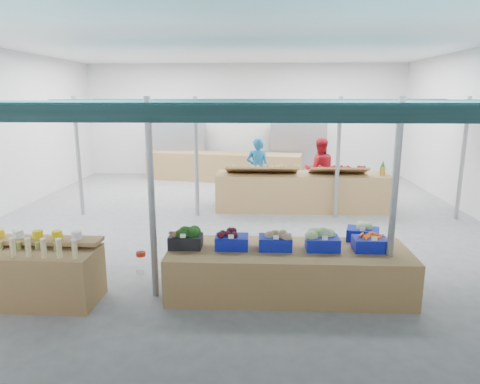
% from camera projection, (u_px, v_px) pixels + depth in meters
% --- Properties ---
extents(floor, '(13.00, 13.00, 0.00)m').
position_uv_depth(floor, '(235.00, 222.00, 10.45)').
color(floor, slate).
rests_on(floor, ground).
extents(hall, '(13.00, 13.00, 13.00)m').
position_uv_depth(hall, '(238.00, 110.00, 11.27)').
color(hall, silver).
rests_on(hall, ground).
extents(pole_grid, '(10.00, 4.60, 3.00)m').
position_uv_depth(pole_grid, '(268.00, 159.00, 8.31)').
color(pole_grid, gray).
rests_on(pole_grid, floor).
extents(awnings, '(9.50, 7.08, 0.30)m').
position_uv_depth(awnings, '(269.00, 108.00, 8.10)').
color(awnings, '#0A282A').
rests_on(awnings, pole_grid).
extents(back_shelving_left, '(2.00, 0.50, 2.00)m').
position_uv_depth(back_shelving_left, '(178.00, 150.00, 16.19)').
color(back_shelving_left, '#B23F33').
rests_on(back_shelving_left, floor).
extents(back_shelving_right, '(2.00, 0.50, 2.00)m').
position_uv_depth(back_shelving_right, '(298.00, 151.00, 15.98)').
color(back_shelving_right, '#B23F33').
rests_on(back_shelving_right, floor).
extents(bottle_shelf, '(1.82, 1.13, 1.08)m').
position_uv_depth(bottle_shelf, '(37.00, 273.00, 6.33)').
color(bottle_shelf, olive).
rests_on(bottle_shelf, floor).
extents(veg_counter, '(3.67, 1.23, 0.71)m').
position_uv_depth(veg_counter, '(288.00, 271.00, 6.61)').
color(veg_counter, olive).
rests_on(veg_counter, floor).
extents(fruit_counter, '(4.57, 1.10, 0.98)m').
position_uv_depth(fruit_counter, '(302.00, 192.00, 11.48)').
color(fruit_counter, olive).
rests_on(fruit_counter, floor).
extents(far_counter, '(5.68, 2.09, 1.00)m').
position_uv_depth(far_counter, '(224.00, 167.00, 15.49)').
color(far_counter, olive).
rests_on(far_counter, floor).
extents(vendor_left, '(0.67, 0.44, 1.83)m').
position_uv_depth(vendor_left, '(258.00, 169.00, 12.51)').
color(vendor_left, '#1A66AB').
rests_on(vendor_left, floor).
extents(vendor_right, '(0.89, 0.69, 1.83)m').
position_uv_depth(vendor_right, '(319.00, 169.00, 12.43)').
color(vendor_right, red).
rests_on(vendor_right, floor).
extents(crate_broccoli, '(0.50, 0.40, 0.35)m').
position_uv_depth(crate_broccoli, '(186.00, 238.00, 6.57)').
color(crate_broccoli, black).
rests_on(crate_broccoli, veg_counter).
extents(crate_beets, '(0.50, 0.40, 0.29)m').
position_uv_depth(crate_beets, '(232.00, 240.00, 6.54)').
color(crate_beets, '#0E189B').
rests_on(crate_beets, veg_counter).
extents(crate_celeriac, '(0.50, 0.40, 0.31)m').
position_uv_depth(crate_celeriac, '(275.00, 240.00, 6.51)').
color(crate_celeriac, '#0E189B').
rests_on(crate_celeriac, veg_counter).
extents(crate_cabbage, '(0.50, 0.40, 0.35)m').
position_uv_depth(crate_cabbage, '(322.00, 240.00, 6.47)').
color(crate_cabbage, '#0E189B').
rests_on(crate_cabbage, veg_counter).
extents(crate_carrots, '(0.50, 0.40, 0.29)m').
position_uv_depth(crate_carrots, '(370.00, 243.00, 6.45)').
color(crate_carrots, '#0E189B').
rests_on(crate_carrots, veg_counter).
extents(sparrow, '(0.12, 0.09, 0.11)m').
position_uv_depth(sparrow, '(173.00, 235.00, 6.43)').
color(sparrow, brown).
rests_on(sparrow, crate_broccoli).
extents(pole_ribbon, '(0.12, 0.12, 0.28)m').
position_uv_depth(pole_ribbon, '(141.00, 256.00, 5.25)').
color(pole_ribbon, '#AA1E0B').
rests_on(pole_ribbon, pole_grid).
extents(apple_heap_yellow, '(1.90, 0.71, 0.27)m').
position_uv_depth(apple_heap_yellow, '(262.00, 168.00, 11.28)').
color(apple_heap_yellow, '#997247').
rests_on(apple_heap_yellow, fruit_counter).
extents(apple_heap_red, '(1.50, 0.70, 0.27)m').
position_uv_depth(apple_heap_red, '(338.00, 169.00, 11.19)').
color(apple_heap_red, '#997247').
rests_on(apple_heap_red, fruit_counter).
extents(pineapple, '(0.14, 0.14, 0.39)m').
position_uv_depth(pineapple, '(383.00, 168.00, 11.13)').
color(pineapple, '#8C6019').
rests_on(pineapple, fruit_counter).
extents(crate_extra, '(0.58, 0.47, 0.32)m').
position_uv_depth(crate_extra, '(363.00, 232.00, 6.89)').
color(crate_extra, '#0E189B').
rests_on(crate_extra, veg_counter).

